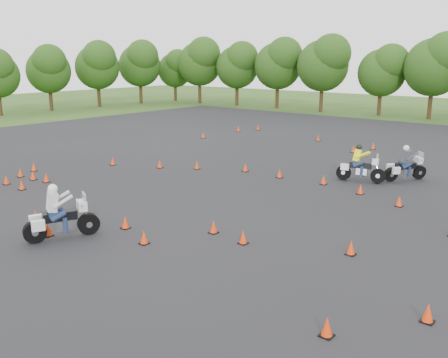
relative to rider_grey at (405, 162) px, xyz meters
name	(u,v)px	position (x,y,z in m)	size (l,w,h in m)	color
ground	(153,231)	(-4.13, -13.44, -0.94)	(140.00, 140.00, 0.00)	#2D5119
asphalt_pad	(252,197)	(-4.13, -7.44, -0.93)	(62.00, 62.00, 0.00)	black
traffic_cones	(241,198)	(-3.95, -8.52, -0.71)	(29.86, 33.64, 0.45)	#ED360A
rider_grey	(405,162)	(0.00, 0.00, 0.00)	(2.42, 0.74, 1.87)	#3B3C42
rider_yellow	(361,164)	(-1.58, -1.78, 0.01)	(2.44, 0.75, 1.88)	#FFFC16
rider_white	(61,211)	(-6.03, -15.93, 0.06)	(2.58, 0.79, 1.99)	silver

